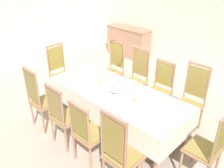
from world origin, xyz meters
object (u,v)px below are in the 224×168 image
at_px(chair_south_d, 120,152).
at_px(sideboard, 128,42).
at_px(chair_south_c, 87,132).
at_px(chair_north_a, 113,68).
at_px(bowl_near_right, 68,81).
at_px(bowl_near_left, 115,77).
at_px(chair_south_a, 40,98).
at_px(chair_north_b, 136,77).
at_px(chair_north_c, 160,88).
at_px(bowl_far_right, 92,67).
at_px(chair_south_b, 63,115).
at_px(bowl_far_left, 155,127).
at_px(spoon_secondary, 66,80).
at_px(soup_tureen, 118,86).
at_px(candlestick_east, 135,92).
at_px(chair_head_east, 209,146).
at_px(candlestick_west, 99,77).
at_px(chair_north_d, 191,98).
at_px(dining_table, 116,95).
at_px(chair_head_west, 60,71).
at_px(spoon_primary, 111,76).

bearing_deg(chair_south_d, sideboard, 129.78).
bearing_deg(chair_south_c, chair_north_a, 124.47).
height_order(chair_south_d, bowl_near_right, chair_south_d).
distance_m(bowl_near_left, sideboard, 3.23).
xyz_separation_m(chair_south_a, bowl_near_left, (0.61, 1.26, 0.17)).
relative_size(chair_north_a, bowl_near_left, 6.83).
bearing_deg(chair_north_b, chair_north_c, 179.33).
bearing_deg(bowl_far_right, chair_south_b, -59.89).
xyz_separation_m(chair_north_a, sideboard, (-1.31, 2.01, -0.16)).
relative_size(bowl_far_left, spoon_secondary, 0.91).
xyz_separation_m(soup_tureen, candlestick_east, (0.38, 0.00, 0.04)).
bearing_deg(chair_south_d, candlestick_east, 119.72).
height_order(chair_head_east, bowl_far_right, chair_head_east).
distance_m(bowl_near_right, spoon_secondary, 0.12).
bearing_deg(candlestick_west, bowl_far_right, 149.36).
height_order(chair_north_b, chair_north_d, chair_north_d).
xyz_separation_m(soup_tureen, bowl_far_right, (-1.07, 0.37, -0.09)).
relative_size(chair_north_b, bowl_far_left, 7.48).
relative_size(chair_north_c, sideboard, 0.76).
xyz_separation_m(chair_north_d, soup_tureen, (-0.91, -0.92, 0.25)).
bearing_deg(dining_table, chair_north_b, 107.70).
height_order(chair_head_east, candlestick_east, chair_head_east).
distance_m(chair_head_west, bowl_far_left, 2.78).
distance_m(chair_south_a, chair_head_east, 2.80).
height_order(chair_head_west, bowl_near_left, chair_head_west).
distance_m(soup_tureen, bowl_far_right, 1.13).
relative_size(bowl_far_right, sideboard, 0.13).
xyz_separation_m(chair_north_b, spoon_primary, (-0.19, -0.54, 0.15)).
relative_size(chair_head_east, candlestick_west, 3.47).
distance_m(chair_north_a, bowl_far_left, 2.41).
height_order(bowl_near_right, spoon_secondary, bowl_near_right).
xyz_separation_m(chair_south_d, candlestick_west, (-1.35, 0.92, 0.27)).
distance_m(spoon_primary, spoon_secondary, 0.88).
relative_size(bowl_near_right, bowl_far_right, 0.91).
xyz_separation_m(spoon_primary, spoon_secondary, (-0.50, -0.72, 0.00)).
xyz_separation_m(chair_south_b, chair_north_c, (0.58, 1.82, -0.01)).
distance_m(chair_north_a, bowl_near_left, 0.85).
xyz_separation_m(chair_north_b, chair_south_c, (0.58, -1.82, -0.04)).
bearing_deg(chair_north_d, bowl_near_left, 23.85).
xyz_separation_m(dining_table, sideboard, (-2.27, 2.93, -0.22)).
relative_size(chair_south_a, sideboard, 0.83).
bearing_deg(chair_north_d, chair_head_east, 128.95).
distance_m(soup_tureen, spoon_primary, 0.64).
distance_m(chair_north_d, soup_tureen, 1.31).
xyz_separation_m(dining_table, chair_head_west, (-1.68, -0.00, -0.08)).
distance_m(chair_north_d, candlestick_east, 1.09).
xyz_separation_m(bowl_far_left, bowl_far_right, (-2.10, 0.73, -0.00)).
distance_m(dining_table, bowl_near_left, 0.50).
xyz_separation_m(candlestick_west, bowl_near_left, (0.06, 0.35, -0.11)).
bearing_deg(chair_south_d, spoon_primary, 137.67).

